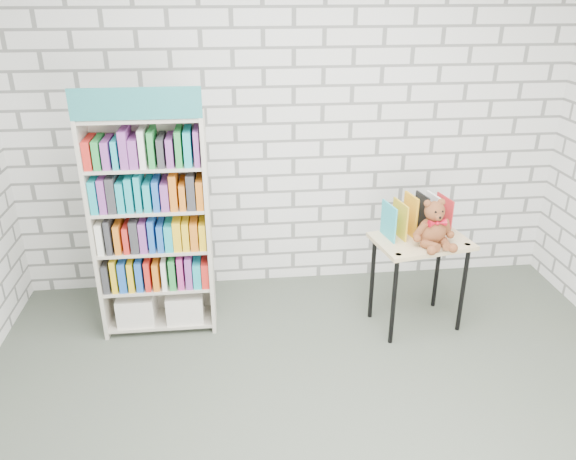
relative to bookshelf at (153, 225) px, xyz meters
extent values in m
plane|color=#474F42|center=(1.09, -1.36, -0.84)|extent=(4.50, 4.50, 0.00)
cube|color=silver|center=(1.09, 0.64, 0.56)|extent=(4.50, 0.02, 2.80)
cube|color=beige|center=(-0.40, -0.01, -0.02)|extent=(0.03, 0.32, 1.64)
cube|color=beige|center=(0.40, -0.01, -0.02)|extent=(0.03, 0.32, 1.64)
cube|color=beige|center=(0.00, 0.14, -0.02)|extent=(0.82, 0.02, 1.64)
cube|color=teal|center=(0.00, -0.16, 0.90)|extent=(0.82, 0.02, 0.20)
cube|color=beige|center=(0.00, -0.01, -0.79)|extent=(0.77, 0.30, 0.02)
cube|color=beige|center=(0.00, -0.01, -0.48)|extent=(0.77, 0.30, 0.02)
cube|color=beige|center=(0.00, -0.01, -0.17)|extent=(0.77, 0.30, 0.02)
cube|color=beige|center=(0.00, -0.01, 0.14)|extent=(0.77, 0.30, 0.02)
cube|color=beige|center=(0.00, -0.01, 0.45)|extent=(0.77, 0.30, 0.02)
cube|color=beige|center=(0.00, -0.01, 0.78)|extent=(0.77, 0.30, 0.02)
cube|color=silver|center=(-0.18, -0.01, -0.67)|extent=(0.27, 0.26, 0.22)
cube|color=silver|center=(0.18, -0.01, -0.67)|extent=(0.27, 0.26, 0.22)
cube|color=white|center=(0.00, -0.02, -0.36)|extent=(0.77, 0.26, 0.22)
cube|color=purple|center=(0.00, -0.02, -0.05)|extent=(0.77, 0.26, 0.22)
cube|color=#333338|center=(0.00, -0.02, 0.26)|extent=(0.77, 0.26, 0.22)
cube|color=red|center=(0.00, -0.02, 0.57)|extent=(0.77, 0.26, 0.22)
cube|color=tan|center=(1.93, -0.19, -0.14)|extent=(0.74, 0.58, 0.03)
cylinder|color=black|center=(1.69, -0.42, -0.50)|extent=(0.03, 0.03, 0.69)
cylinder|color=black|center=(1.62, -0.06, -0.50)|extent=(0.03, 0.03, 0.69)
cylinder|color=black|center=(2.25, -0.31, -0.50)|extent=(0.03, 0.03, 0.69)
cylinder|color=black|center=(2.18, 0.04, -0.50)|extent=(0.03, 0.03, 0.69)
cylinder|color=black|center=(1.70, -0.41, -0.12)|extent=(0.05, 0.05, 0.01)
cylinder|color=black|center=(2.23, -0.30, -0.12)|extent=(0.05, 0.05, 0.01)
cube|color=#29A6B5|center=(1.69, -0.12, 0.02)|extent=(0.05, 0.21, 0.28)
cube|color=gold|center=(1.78, -0.11, 0.02)|extent=(0.05, 0.21, 0.28)
cube|color=orange|center=(1.87, -0.09, 0.02)|extent=(0.05, 0.21, 0.28)
cube|color=black|center=(1.96, -0.07, 0.02)|extent=(0.05, 0.21, 0.28)
cube|color=white|center=(2.05, -0.06, 0.02)|extent=(0.05, 0.21, 0.28)
cube|color=red|center=(2.14, -0.04, 0.02)|extent=(0.05, 0.21, 0.28)
ellipsoid|color=brown|center=(1.98, -0.26, -0.02)|extent=(0.20, 0.17, 0.20)
sphere|color=brown|center=(1.98, -0.27, 0.13)|extent=(0.14, 0.14, 0.14)
sphere|color=brown|center=(1.92, -0.26, 0.19)|extent=(0.05, 0.05, 0.05)
sphere|color=brown|center=(2.03, -0.25, 0.19)|extent=(0.05, 0.05, 0.05)
sphere|color=brown|center=(1.98, -0.33, 0.11)|extent=(0.06, 0.06, 0.06)
sphere|color=black|center=(1.96, -0.33, 0.15)|extent=(0.02, 0.02, 0.02)
sphere|color=black|center=(2.01, -0.32, 0.15)|extent=(0.02, 0.02, 0.02)
sphere|color=black|center=(1.99, -0.35, 0.12)|extent=(0.02, 0.02, 0.02)
cylinder|color=brown|center=(1.88, -0.30, 0.01)|extent=(0.10, 0.08, 0.14)
cylinder|color=brown|center=(2.08, -0.27, 0.01)|extent=(0.10, 0.09, 0.14)
sphere|color=brown|center=(1.85, -0.31, -0.05)|extent=(0.06, 0.06, 0.06)
sphere|color=brown|center=(2.11, -0.28, -0.05)|extent=(0.06, 0.06, 0.06)
cylinder|color=brown|center=(1.93, -0.37, -0.08)|extent=(0.12, 0.16, 0.08)
cylinder|color=brown|center=(2.05, -0.36, -0.08)|extent=(0.09, 0.16, 0.08)
sphere|color=brown|center=(1.92, -0.44, -0.09)|extent=(0.07, 0.07, 0.07)
sphere|color=brown|center=(2.08, -0.42, -0.09)|extent=(0.07, 0.07, 0.07)
cone|color=red|center=(1.95, -0.33, 0.07)|extent=(0.06, 0.06, 0.05)
cone|color=red|center=(2.02, -0.32, 0.07)|extent=(0.06, 0.06, 0.05)
sphere|color=red|center=(1.98, -0.33, 0.07)|extent=(0.03, 0.03, 0.03)
camera|label=1|loc=(0.57, -3.76, 1.62)|focal=35.00mm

